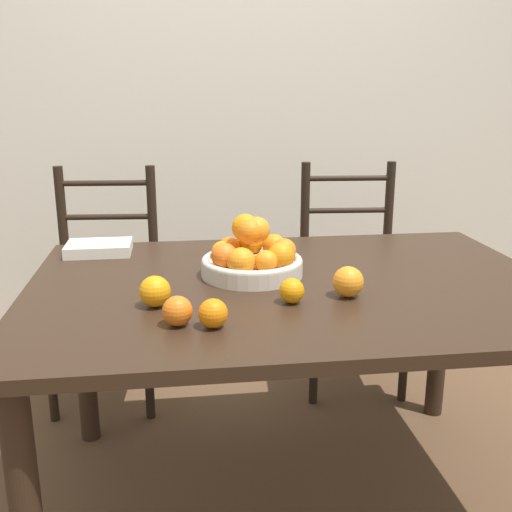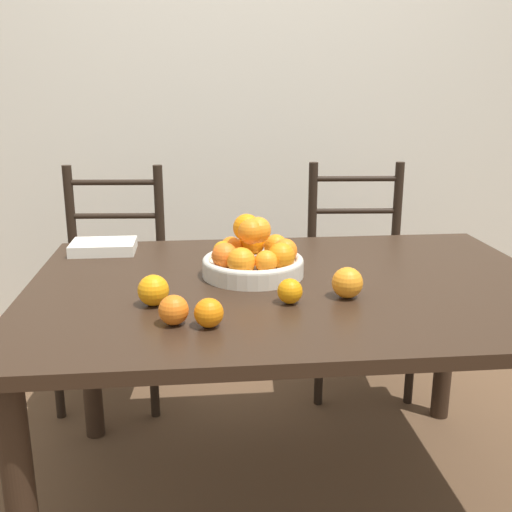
% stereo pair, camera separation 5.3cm
% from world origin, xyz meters
% --- Properties ---
extents(ground_plane, '(12.00, 12.00, 0.00)m').
position_xyz_m(ground_plane, '(0.00, 0.00, 0.00)').
color(ground_plane, brown).
extents(wall_back, '(8.00, 0.06, 2.60)m').
position_xyz_m(wall_back, '(0.00, 1.54, 1.30)').
color(wall_back, silver).
rests_on(wall_back, ground_plane).
extents(dining_table, '(1.52, 1.05, 0.74)m').
position_xyz_m(dining_table, '(0.00, 0.00, 0.65)').
color(dining_table, black).
rests_on(dining_table, ground_plane).
extents(fruit_bowl, '(0.30, 0.30, 0.18)m').
position_xyz_m(fruit_bowl, '(-0.11, 0.08, 0.79)').
color(fruit_bowl, beige).
rests_on(fruit_bowl, dining_table).
extents(orange_loose_0, '(0.08, 0.08, 0.08)m').
position_xyz_m(orange_loose_0, '(0.12, -0.14, 0.78)').
color(orange_loose_0, orange).
rests_on(orange_loose_0, dining_table).
extents(orange_loose_1, '(0.07, 0.07, 0.07)m').
position_xyz_m(orange_loose_1, '(-0.25, -0.31, 0.77)').
color(orange_loose_1, orange).
rests_on(orange_loose_1, dining_table).
extents(orange_loose_2, '(0.08, 0.08, 0.08)m').
position_xyz_m(orange_loose_2, '(-0.39, -0.15, 0.78)').
color(orange_loose_2, orange).
rests_on(orange_loose_2, dining_table).
extents(orange_loose_3, '(0.07, 0.07, 0.07)m').
position_xyz_m(orange_loose_3, '(-0.33, -0.29, 0.77)').
color(orange_loose_3, orange).
rests_on(orange_loose_3, dining_table).
extents(orange_loose_4, '(0.07, 0.07, 0.07)m').
position_xyz_m(orange_loose_4, '(-0.04, -0.17, 0.77)').
color(orange_loose_4, orange).
rests_on(orange_loose_4, dining_table).
extents(chair_left, '(0.45, 0.43, 0.97)m').
position_xyz_m(chair_left, '(-0.63, 0.80, 0.46)').
color(chair_left, black).
rests_on(chair_left, ground_plane).
extents(chair_right, '(0.45, 0.43, 0.97)m').
position_xyz_m(chair_right, '(0.42, 0.80, 0.46)').
color(chair_right, black).
rests_on(chair_right, ground_plane).
extents(book_stack, '(0.21, 0.15, 0.04)m').
position_xyz_m(book_stack, '(-0.59, 0.39, 0.76)').
color(book_stack, silver).
rests_on(book_stack, dining_table).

